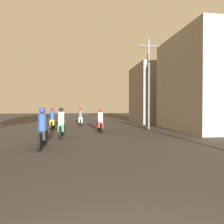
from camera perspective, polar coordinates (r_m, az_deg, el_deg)
name	(u,v)px	position (r m, az deg, el deg)	size (l,w,h in m)	color
motorcycle_black	(43,132)	(9.13, -17.68, -4.91)	(0.60, 1.95, 1.59)	black
motorcycle_green	(61,125)	(11.96, -13.11, -3.41)	(0.60, 2.14, 1.60)	black
motorcycle_red	(100,123)	(14.20, -3.08, -2.80)	(0.60, 1.88, 1.52)	black
motorcycle_yellow	(52,120)	(16.86, -15.29, -2.08)	(0.60, 1.95, 1.62)	black
motorcycle_white	(80,119)	(19.12, -8.24, -1.70)	(0.60, 2.12, 1.60)	black
building_right_near	(203,83)	(16.63, 22.63, 6.95)	(4.19, 6.84, 6.59)	gray
building_right_far	(158,94)	(23.72, 11.92, 4.51)	(4.97, 5.76, 5.97)	gray
utility_pole_far	(148,82)	(16.40, 9.51, 7.71)	(1.60, 0.20, 6.61)	slate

